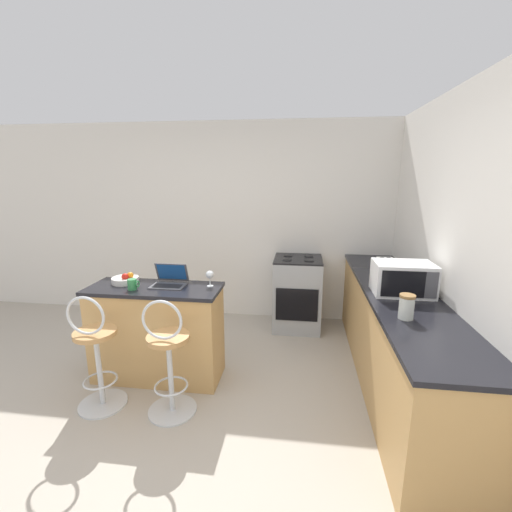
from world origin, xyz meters
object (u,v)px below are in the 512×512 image
at_px(stove_range, 297,293).
at_px(microwave, 403,278).
at_px(laptop, 170,280).
at_px(storage_jar, 407,307).
at_px(bar_stool_near, 96,355).
at_px(mug_green, 133,284).
at_px(bar_stool_far, 169,360).
at_px(toaster, 386,268).
at_px(fruit_bowl, 126,279).
at_px(wine_glass_short, 210,275).

bearing_deg(stove_range, microwave, -52.76).
xyz_separation_m(laptop, storage_jar, (1.97, -0.52, 0.04)).
bearing_deg(bar_stool_near, stove_range, 48.10).
bearing_deg(mug_green, storage_jar, -8.84).
relative_size(bar_stool_far, toaster, 4.06).
xyz_separation_m(toaster, fruit_bowl, (-2.52, -0.53, -0.06)).
relative_size(bar_stool_far, laptop, 3.28).
height_order(microwave, wine_glass_short, microwave).
relative_size(toaster, fruit_bowl, 1.01).
relative_size(bar_stool_near, bar_stool_far, 1.00).
bearing_deg(fruit_bowl, microwave, 0.64).
distance_m(bar_stool_near, toaster, 2.79).
distance_m(laptop, wine_glass_short, 0.39).
xyz_separation_m(bar_stool_near, fruit_bowl, (-0.01, 0.58, 0.47)).
relative_size(mug_green, fruit_bowl, 0.40).
relative_size(bar_stool_near, wine_glass_short, 6.86).
height_order(bar_stool_far, storage_jar, storage_jar).
relative_size(microwave, wine_glass_short, 3.29).
bearing_deg(stove_range, fruit_bowl, -143.07).
xyz_separation_m(toaster, wine_glass_short, (-1.69, -0.52, 0.01)).
distance_m(microwave, stove_range, 1.61).
xyz_separation_m(storage_jar, fruit_bowl, (-2.41, 0.53, -0.06)).
bearing_deg(storage_jar, toaster, 84.53).
bearing_deg(toaster, wine_glass_short, -162.93).
distance_m(toaster, stove_range, 1.26).
height_order(toaster, storage_jar, toaster).
height_order(bar_stool_far, mug_green, bar_stool_far).
distance_m(stove_range, fruit_bowl, 2.09).
bearing_deg(bar_stool_near, microwave, 13.58).
distance_m(bar_stool_near, laptop, 0.87).
height_order(bar_stool_near, stove_range, bar_stool_near).
xyz_separation_m(laptop, mug_green, (-0.28, -0.17, -0.00)).
distance_m(bar_stool_near, wine_glass_short, 1.15).
distance_m(microwave, storage_jar, 0.57).
height_order(bar_stool_far, wine_glass_short, wine_glass_short).
bearing_deg(fruit_bowl, laptop, -0.71).
bearing_deg(stove_range, bar_stool_near, -131.90).
distance_m(bar_stool_far, mug_green, 0.79).
xyz_separation_m(microwave, stove_range, (-0.91, 1.19, -0.60)).
relative_size(microwave, fruit_bowl, 1.96).
bearing_deg(storage_jar, stove_range, 114.25).
height_order(storage_jar, fruit_bowl, storage_jar).
height_order(stove_range, wine_glass_short, wine_glass_short).
relative_size(bar_stool_near, microwave, 2.08).
distance_m(microwave, wine_glass_short, 1.71).
bearing_deg(toaster, microwave, -87.82).
xyz_separation_m(microwave, wine_glass_short, (-1.71, -0.02, -0.03)).
xyz_separation_m(bar_stool_near, mug_green, (0.15, 0.41, 0.49)).
bearing_deg(mug_green, bar_stool_near, -110.58).
bearing_deg(fruit_bowl, wine_glass_short, 0.54).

